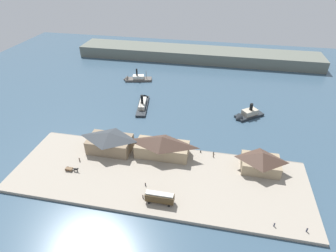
% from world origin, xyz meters
% --- Properties ---
extents(ground_plane, '(320.00, 320.00, 0.00)m').
position_xyz_m(ground_plane, '(0.00, 0.00, 0.00)').
color(ground_plane, '#385166').
extents(quay_promenade, '(110.00, 36.00, 1.20)m').
position_xyz_m(quay_promenade, '(0.00, -22.00, 0.60)').
color(quay_promenade, '#9E9384').
rests_on(quay_promenade, ground).
extents(seawall_edge, '(110.00, 0.80, 1.00)m').
position_xyz_m(seawall_edge, '(0.00, -3.60, 0.50)').
color(seawall_edge, gray).
rests_on(seawall_edge, ground).
extents(ferry_shed_customs_shed, '(17.99, 11.14, 8.69)m').
position_xyz_m(ferry_shed_customs_shed, '(-22.94, -10.48, 5.61)').
color(ferry_shed_customs_shed, '#847056').
rests_on(ferry_shed_customs_shed, quay_promenade).
extents(ferry_shed_east_terminal, '(21.74, 9.61, 8.92)m').
position_xyz_m(ferry_shed_east_terminal, '(-0.96, -9.42, 5.73)').
color(ferry_shed_east_terminal, '#998466').
rests_on(ferry_shed_east_terminal, quay_promenade).
extents(ferry_shed_west_terminal, '(14.39, 10.37, 7.88)m').
position_xyz_m(ferry_shed_west_terminal, '(37.54, -10.61, 5.21)').
color(ferry_shed_west_terminal, '#998466').
rests_on(ferry_shed_west_terminal, quay_promenade).
extents(street_tram, '(9.65, 2.79, 4.24)m').
position_xyz_m(street_tram, '(3.60, -34.25, 3.68)').
color(street_tram, '#4C381E').
rests_on(street_tram, quay_promenade).
extents(horse_cart, '(5.59, 1.57, 1.87)m').
position_xyz_m(horse_cart, '(-32.75, -25.70, 2.13)').
color(horse_cart, brown).
rests_on(horse_cart, quay_promenade).
extents(pedestrian_near_west_shed, '(0.41, 0.41, 1.65)m').
position_xyz_m(pedestrian_near_west_shed, '(40.01, -36.53, 1.95)').
color(pedestrian_near_west_shed, '#33384C').
rests_on(pedestrian_near_west_shed, quay_promenade).
extents(pedestrian_walking_east, '(0.42, 0.42, 1.71)m').
position_xyz_m(pedestrian_walking_east, '(49.39, -36.57, 1.98)').
color(pedestrian_walking_east, '#33384C').
rests_on(pedestrian_walking_east, quay_promenade).
extents(pedestrian_walking_west, '(0.43, 0.43, 1.73)m').
position_xyz_m(pedestrian_walking_west, '(-32.46, -19.80, 1.99)').
color(pedestrian_walking_west, '#4C3D33').
rests_on(pedestrian_walking_west, quay_promenade).
extents(pedestrian_at_waters_edge, '(0.38, 0.38, 1.54)m').
position_xyz_m(pedestrian_at_waters_edge, '(19.73, -6.74, 1.90)').
color(pedestrian_at_waters_edge, '#4C3D33').
rests_on(pedestrian_at_waters_edge, quay_promenade).
extents(pedestrian_near_east_shed, '(0.40, 0.40, 1.60)m').
position_xyz_m(pedestrian_near_east_shed, '(-2.43, -33.46, 1.93)').
color(pedestrian_near_east_shed, '#4C3D33').
rests_on(pedestrian_near_east_shed, quay_promenade).
extents(pedestrian_near_cart, '(0.37, 0.37, 1.51)m').
position_xyz_m(pedestrian_near_cart, '(-3.14, -27.70, 1.89)').
color(pedestrian_near_cart, '#232328').
rests_on(pedestrian_near_cart, quay_promenade).
extents(mooring_post_east, '(0.44, 0.44, 0.90)m').
position_xyz_m(mooring_post_east, '(14.40, -4.83, 1.65)').
color(mooring_post_east, black).
rests_on(mooring_post_east, quay_promenade).
extents(mooring_post_center_west, '(0.44, 0.44, 0.90)m').
position_xyz_m(mooring_post_center_west, '(19.68, -4.81, 1.65)').
color(mooring_post_center_west, black).
rests_on(mooring_post_center_west, quay_promenade).
extents(ferry_moored_west, '(19.13, 9.46, 9.78)m').
position_xyz_m(ferry_moored_west, '(-35.02, 62.85, 1.13)').
color(ferry_moored_west, '#514C47').
rests_on(ferry_moored_west, ground).
extents(ferry_approaching_east, '(16.03, 14.18, 9.31)m').
position_xyz_m(ferry_approaching_east, '(34.21, 29.61, 1.42)').
color(ferry_approaching_east, '#23282D').
rests_on(ferry_approaching_east, ground).
extents(ferry_outer_harbor, '(8.49, 24.53, 9.59)m').
position_xyz_m(ferry_outer_harbor, '(-20.77, 32.58, 1.17)').
color(ferry_outer_harbor, '#23282D').
rests_on(ferry_outer_harbor, ground).
extents(far_headland, '(180.00, 24.00, 8.00)m').
position_xyz_m(far_headland, '(0.00, 110.00, 4.00)').
color(far_headland, '#60665B').
rests_on(far_headland, ground).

